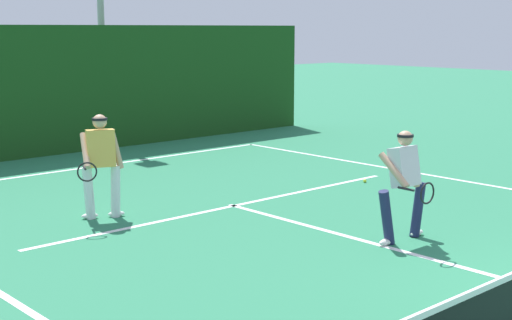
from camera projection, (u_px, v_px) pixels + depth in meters
name	position (u px, v px, depth m)	size (l,w,h in m)	color
court_line_baseline_far	(90.00, 167.00, 15.72)	(9.23, 0.10, 0.01)	white
court_line_service	(234.00, 206.00, 12.29)	(7.53, 0.10, 0.01)	white
court_line_centre	(382.00, 246.00, 10.04)	(0.10, 6.40, 0.01)	white
player_near	(404.00, 181.00, 10.13)	(0.98, 0.86, 1.55)	#1E234C
player_far	(101.00, 162.00, 11.36)	(0.97, 0.84, 1.63)	silver
tennis_ball	(365.00, 181.00, 14.14)	(0.07, 0.07, 0.07)	#D1E033
back_fence_windscreen	(44.00, 91.00, 16.88)	(16.13, 0.12, 2.99)	#174116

